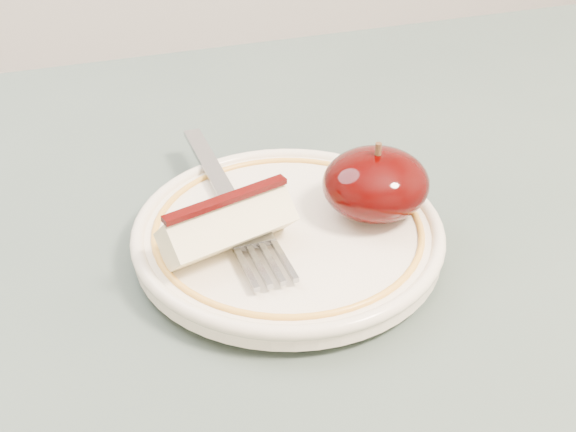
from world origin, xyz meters
name	(u,v)px	position (x,y,z in m)	size (l,w,h in m)	color
plate	(288,234)	(-0.04, 0.11, 0.76)	(0.20, 0.20, 0.02)	#F1E7CA
apple_half	(376,184)	(0.02, 0.11, 0.79)	(0.07, 0.07, 0.05)	black
apple_wedge	(227,225)	(-0.08, 0.10, 0.79)	(0.09, 0.06, 0.04)	#F5EBB4
fork	(231,202)	(-0.07, 0.14, 0.77)	(0.03, 0.19, 0.00)	gray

